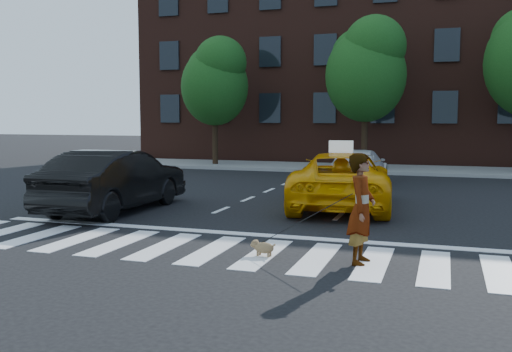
{
  "coord_description": "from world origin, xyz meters",
  "views": [
    {
      "loc": [
        4.12,
        -9.73,
        2.49
      ],
      "look_at": [
        -0.17,
        3.11,
        1.1
      ],
      "focal_mm": 40.0,
      "sensor_mm": 36.0,
      "label": 1
    }
  ],
  "objects_px": {
    "tree_left": "(215,78)",
    "tree_mid": "(367,66)",
    "dog": "(262,247)",
    "taxi": "(342,180)",
    "woman": "(361,209)",
    "white_suv": "(358,167)",
    "black_sedan": "(115,181)"
  },
  "relations": [
    {
      "from": "tree_left",
      "to": "tree_mid",
      "type": "bearing_deg",
      "value": -0.0
    },
    {
      "from": "black_sedan",
      "to": "woman",
      "type": "xyz_separation_m",
      "value": [
        6.98,
        -3.44,
        0.13
      ]
    },
    {
      "from": "taxi",
      "to": "white_suv",
      "type": "distance_m",
      "value": 5.57
    },
    {
      "from": "tree_mid",
      "to": "white_suv",
      "type": "height_order",
      "value": "tree_mid"
    },
    {
      "from": "taxi",
      "to": "white_suv",
      "type": "height_order",
      "value": "taxi"
    },
    {
      "from": "white_suv",
      "to": "dog",
      "type": "xyz_separation_m",
      "value": [
        -0.01,
        -11.64,
        -0.49
      ]
    },
    {
      "from": "taxi",
      "to": "tree_left",
      "type": "bearing_deg",
      "value": -60.01
    },
    {
      "from": "tree_left",
      "to": "taxi",
      "type": "height_order",
      "value": "tree_left"
    },
    {
      "from": "tree_left",
      "to": "taxi",
      "type": "distance_m",
      "value": 14.35
    },
    {
      "from": "dog",
      "to": "woman",
      "type": "bearing_deg",
      "value": 12.29
    },
    {
      "from": "dog",
      "to": "black_sedan",
      "type": "bearing_deg",
      "value": 156.36
    },
    {
      "from": "tree_left",
      "to": "tree_mid",
      "type": "xyz_separation_m",
      "value": [
        7.5,
        -0.0,
        0.41
      ]
    },
    {
      "from": "white_suv",
      "to": "black_sedan",
      "type": "bearing_deg",
      "value": 56.49
    },
    {
      "from": "tree_mid",
      "to": "woman",
      "type": "xyz_separation_m",
      "value": [
        2.25,
        -17.08,
        -3.9
      ]
    },
    {
      "from": "tree_mid",
      "to": "dog",
      "type": "distance_m",
      "value": 17.78
    },
    {
      "from": "tree_mid",
      "to": "dog",
      "type": "height_order",
      "value": "tree_mid"
    },
    {
      "from": "tree_left",
      "to": "dog",
      "type": "xyz_separation_m",
      "value": [
        8.0,
        -17.14,
        -4.27
      ]
    },
    {
      "from": "tree_left",
      "to": "black_sedan",
      "type": "distance_m",
      "value": 14.38
    },
    {
      "from": "tree_mid",
      "to": "dog",
      "type": "bearing_deg",
      "value": -88.33
    },
    {
      "from": "tree_mid",
      "to": "taxi",
      "type": "relative_size",
      "value": 1.28
    },
    {
      "from": "white_suv",
      "to": "woman",
      "type": "height_order",
      "value": "woman"
    },
    {
      "from": "white_suv",
      "to": "woman",
      "type": "relative_size",
      "value": 2.41
    },
    {
      "from": "taxi",
      "to": "white_suv",
      "type": "xyz_separation_m",
      "value": [
        -0.36,
        5.56,
        -0.11
      ]
    },
    {
      "from": "woman",
      "to": "dog",
      "type": "distance_m",
      "value": 1.92
    },
    {
      "from": "dog",
      "to": "taxi",
      "type": "bearing_deg",
      "value": 96.69
    },
    {
      "from": "white_suv",
      "to": "tree_mid",
      "type": "bearing_deg",
      "value": -85.42
    },
    {
      "from": "black_sedan",
      "to": "woman",
      "type": "height_order",
      "value": "woman"
    },
    {
      "from": "tree_left",
      "to": "taxi",
      "type": "bearing_deg",
      "value": -52.9
    },
    {
      "from": "black_sedan",
      "to": "dog",
      "type": "distance_m",
      "value": 6.33
    },
    {
      "from": "black_sedan",
      "to": "dog",
      "type": "relative_size",
      "value": 9.8
    },
    {
      "from": "woman",
      "to": "tree_left",
      "type": "bearing_deg",
      "value": 34.34
    },
    {
      "from": "dog",
      "to": "tree_left",
      "type": "bearing_deg",
      "value": 125.16
    }
  ]
}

